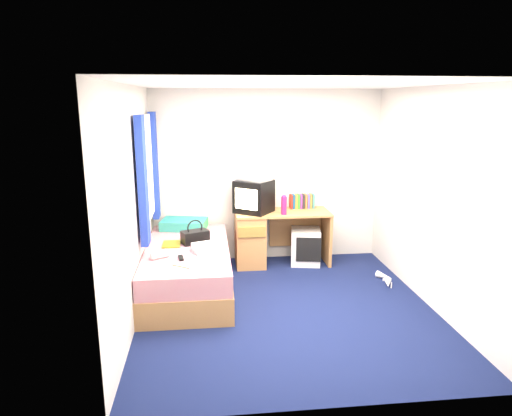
{
  "coord_description": "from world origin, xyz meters",
  "views": [
    {
      "loc": [
        -0.85,
        -4.6,
        2.25
      ],
      "look_at": [
        -0.27,
        0.7,
        0.98
      ],
      "focal_mm": 32.0,
      "sensor_mm": 36.0,
      "label": 1
    }
  ],
  "objects": [
    {
      "name": "aerosol_can",
      "position": [
        0.01,
        1.45,
        0.83
      ],
      "size": [
        0.05,
        0.05,
        0.16
      ],
      "primitive_type": "cylinder",
      "rotation": [
        0.0,
        0.0,
        -0.1
      ],
      "color": "silver",
      "rests_on": "desk"
    },
    {
      "name": "window_assembly",
      "position": [
        -1.55,
        0.9,
        1.42
      ],
      "size": [
        0.11,
        1.42,
        1.4
      ],
      "color": "silver",
      "rests_on": "room_shell"
    },
    {
      "name": "white_heels",
      "position": [
        1.38,
        0.57,
        0.04
      ],
      "size": [
        0.23,
        0.46,
        0.09
      ],
      "color": "white",
      "rests_on": "ground"
    },
    {
      "name": "handbag",
      "position": [
        -1.0,
        0.78,
        0.63
      ],
      "size": [
        0.36,
        0.29,
        0.3
      ],
      "rotation": [
        0.0,
        0.0,
        0.39
      ],
      "color": "black",
      "rests_on": "bed"
    },
    {
      "name": "pink_water_bottle",
      "position": [
        0.17,
        1.26,
        0.87
      ],
      "size": [
        0.09,
        0.09,
        0.24
      ],
      "primitive_type": "cylinder",
      "rotation": [
        0.0,
        0.0,
        0.17
      ],
      "color": "#C81C59",
      "rests_on": "desk"
    },
    {
      "name": "storage_cube",
      "position": [
        0.51,
        1.38,
        0.25
      ],
      "size": [
        0.46,
        0.46,
        0.5
      ],
      "primitive_type": "cube",
      "rotation": [
        0.0,
        0.0,
        -0.18
      ],
      "color": "silver",
      "rests_on": "ground"
    },
    {
      "name": "desk",
      "position": [
        -0.1,
        1.44,
        0.41
      ],
      "size": [
        1.3,
        0.55,
        0.75
      ],
      "color": "#B7824C",
      "rests_on": "ground"
    },
    {
      "name": "colour_swatch_fan",
      "position": [
        -1.13,
        -0.01,
        0.55
      ],
      "size": [
        0.22,
        0.17,
        0.01
      ],
      "primitive_type": "cube",
      "rotation": [
        0.0,
        0.0,
        -0.6
      ],
      "color": "gold",
      "rests_on": "bed"
    },
    {
      "name": "ground",
      "position": [
        0.0,
        0.0,
        0.0
      ],
      "size": [
        3.4,
        3.4,
        0.0
      ],
      "primitive_type": "plane",
      "color": "#0C1438",
      "rests_on": "ground"
    },
    {
      "name": "vcr",
      "position": [
        -0.21,
        1.44,
        1.23
      ],
      "size": [
        0.5,
        0.49,
        0.08
      ],
      "primitive_type": "cube",
      "rotation": [
        0.0,
        0.0,
        -0.72
      ],
      "color": "silver",
      "rests_on": "crt_tv"
    },
    {
      "name": "water_bottle",
      "position": [
        -1.38,
        0.27,
        0.58
      ],
      "size": [
        0.21,
        0.16,
        0.07
      ],
      "primitive_type": "cylinder",
      "rotation": [
        0.0,
        1.57,
        0.53
      ],
      "color": "silver",
      "rests_on": "bed"
    },
    {
      "name": "towel",
      "position": [
        -0.88,
        0.46,
        0.59
      ],
      "size": [
        0.33,
        0.31,
        0.09
      ],
      "primitive_type": "cube",
      "rotation": [
        0.0,
        0.0,
        0.36
      ],
      "color": "white",
      "rests_on": "bed"
    },
    {
      "name": "room_shell",
      "position": [
        0.0,
        0.0,
        1.45
      ],
      "size": [
        3.4,
        3.4,
        3.4
      ],
      "color": "white",
      "rests_on": "ground"
    },
    {
      "name": "bed",
      "position": [
        -1.1,
        0.63,
        0.27
      ],
      "size": [
        1.01,
        2.0,
        0.54
      ],
      "color": "#B7824C",
      "rests_on": "ground"
    },
    {
      "name": "magazine",
      "position": [
        -1.29,
        0.75,
        0.55
      ],
      "size": [
        0.21,
        0.28,
        0.01
      ],
      "primitive_type": "cube",
      "rotation": [
        0.0,
        0.0,
        -0.0
      ],
      "color": "yellow",
      "rests_on": "bed"
    },
    {
      "name": "pillow",
      "position": [
        -1.17,
        1.44,
        0.61
      ],
      "size": [
        0.66,
        0.48,
        0.13
      ],
      "primitive_type": "cube",
      "rotation": [
        0.0,
        0.0,
        -0.19
      ],
      "color": "#1A67A9",
      "rests_on": "bed"
    },
    {
      "name": "book_row",
      "position": [
        0.49,
        1.6,
        0.85
      ],
      "size": [
        0.34,
        0.13,
        0.2
      ],
      "color": "maroon",
      "rests_on": "desk"
    },
    {
      "name": "remote_control",
      "position": [
        -1.15,
        0.23,
        0.55
      ],
      "size": [
        0.07,
        0.17,
        0.02
      ],
      "primitive_type": "cube",
      "rotation": [
        0.0,
        0.0,
        0.15
      ],
      "color": "black",
      "rests_on": "bed"
    },
    {
      "name": "crt_tv",
      "position": [
        -0.22,
        1.44,
        0.97
      ],
      "size": [
        0.6,
        0.59,
        0.44
      ],
      "rotation": [
        0.0,
        0.0,
        -0.63
      ],
      "color": "black",
      "rests_on": "desk"
    },
    {
      "name": "picture_frame",
      "position": [
        0.64,
        1.62,
        0.82
      ],
      "size": [
        0.02,
        0.12,
        0.14
      ],
      "primitive_type": "cube",
      "rotation": [
        0.0,
        0.0,
        0.01
      ],
      "color": "black",
      "rests_on": "desk"
    }
  ]
}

